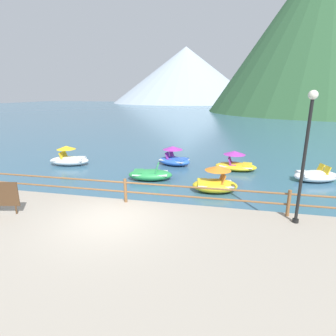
{
  "coord_description": "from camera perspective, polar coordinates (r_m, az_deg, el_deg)",
  "views": [
    {
      "loc": [
        3.66,
        -7.69,
        4.53
      ],
      "look_at": [
        0.96,
        5.0,
        0.9
      ],
      "focal_mm": 28.65,
      "sensor_mm": 36.0,
      "label": 1
    }
  ],
  "objects": [
    {
      "name": "ground_plane",
      "position": [
        48.05,
        7.68,
        10.08
      ],
      "size": [
        200.0,
        200.0,
        0.0
      ],
      "primitive_type": "plane",
      "color": "#38607A"
    },
    {
      "name": "promenade_dock",
      "position": [
        7.89,
        -19.01,
        -18.6
      ],
      "size": [
        28.0,
        8.0,
        0.4
      ],
      "primitive_type": "cube",
      "color": "#A39989",
      "rests_on": "ground"
    },
    {
      "name": "dock_railing",
      "position": [
        10.55,
        -9.06,
        -4.2
      ],
      "size": [
        23.92,
        0.12,
        0.95
      ],
      "color": "brown",
      "rests_on": "promenade_dock"
    },
    {
      "name": "lamp_post",
      "position": [
        9.25,
        27.26,
        3.97
      ],
      "size": [
        0.28,
        0.28,
        4.22
      ],
      "color": "black",
      "rests_on": "promenade_dock"
    },
    {
      "name": "sign_board",
      "position": [
        11.01,
        -31.86,
        -4.82
      ],
      "size": [
        1.16,
        0.28,
        1.19
      ],
      "color": "silver",
      "rests_on": "promenade_dock"
    },
    {
      "name": "pedal_boat_0",
      "position": [
        17.47,
        1.29,
        2.03
      ],
      "size": [
        2.46,
        1.94,
        1.23
      ],
      "color": "blue",
      "rests_on": "ground"
    },
    {
      "name": "pedal_boat_1",
      "position": [
        16.81,
        14.22,
        0.87
      ],
      "size": [
        2.55,
        1.55,
        1.18
      ],
      "color": "yellow",
      "rests_on": "ground"
    },
    {
      "name": "pedal_boat_2",
      "position": [
        16.25,
        28.96,
        -1.46
      ],
      "size": [
        2.62,
        1.86,
        0.89
      ],
      "color": "white",
      "rests_on": "ground"
    },
    {
      "name": "pedal_boat_3",
      "position": [
        14.5,
        -3.83,
        -1.38
      ],
      "size": [
        2.53,
        1.58,
        0.88
      ],
      "color": "green",
      "rests_on": "ground"
    },
    {
      "name": "pedal_boat_4",
      "position": [
        18.57,
        -20.3,
        1.85
      ],
      "size": [
        2.69,
        1.63,
        1.27
      ],
      "color": "white",
      "rests_on": "ground"
    },
    {
      "name": "pedal_boat_5",
      "position": [
        12.87,
        10.0,
        -3.11
      ],
      "size": [
        2.28,
        1.57,
        1.28
      ],
      "color": "yellow",
      "rests_on": "ground"
    },
    {
      "name": "cliff_headland",
      "position": [
        79.03,
        28.92,
        23.83
      ],
      "size": [
        51.57,
        51.57,
        38.84
      ],
      "color": "#2D5633",
      "rests_on": "ground"
    },
    {
      "name": "distant_peak",
      "position": [
        137.0,
        3.78,
        19.09
      ],
      "size": [
        69.74,
        69.74,
        25.77
      ],
      "primitive_type": "cone",
      "color": "#9EADBC",
      "rests_on": "ground"
    }
  ]
}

